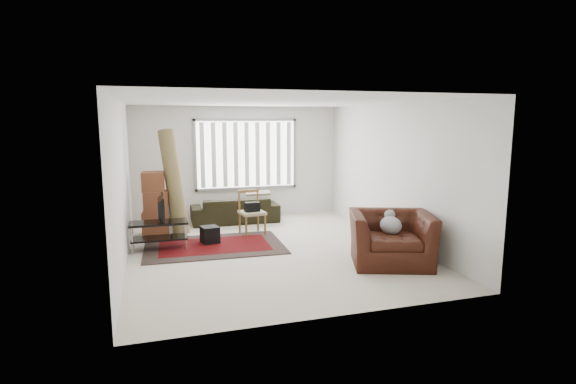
% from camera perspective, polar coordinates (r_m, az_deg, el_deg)
% --- Properties ---
extents(room, '(6.00, 6.02, 2.71)m').
position_cam_1_polar(room, '(8.56, -3.05, 5.00)').
color(room, beige).
rests_on(room, ground).
extents(persian_rug, '(2.64, 1.82, 0.02)m').
position_cam_1_polar(persian_rug, '(8.69, -9.33, -6.77)').
color(persian_rug, black).
rests_on(persian_rug, ground).
extents(tv_stand, '(1.05, 0.47, 0.52)m').
position_cam_1_polar(tv_stand, '(8.65, -16.08, -4.58)').
color(tv_stand, black).
rests_on(tv_stand, ground).
extents(tv, '(0.11, 0.85, 0.49)m').
position_cam_1_polar(tv, '(8.57, -16.20, -2.05)').
color(tv, black).
rests_on(tv, tv_stand).
extents(subwoofer, '(0.37, 0.37, 0.32)m').
position_cam_1_polar(subwoofer, '(8.87, -9.89, -5.33)').
color(subwoofer, black).
rests_on(subwoofer, persian_rug).
extents(moving_boxes, '(0.57, 0.53, 1.32)m').
position_cam_1_polar(moving_boxes, '(9.70, -16.49, -1.70)').
color(moving_boxes, brown).
rests_on(moving_boxes, ground).
extents(white_flatpack, '(0.51, 0.22, 0.64)m').
position_cam_1_polar(white_flatpack, '(9.61, -14.85, -3.52)').
color(white_flatpack, silver).
rests_on(white_flatpack, ground).
extents(rolled_rug, '(0.65, 0.93, 2.20)m').
position_cam_1_polar(rolled_rug, '(9.59, -14.32, 1.21)').
color(rolled_rug, brown).
rests_on(rolled_rug, ground).
extents(sofa, '(2.02, 0.90, 0.77)m').
position_cam_1_polar(sofa, '(10.58, -6.74, -1.76)').
color(sofa, black).
rests_on(sofa, ground).
extents(side_chair, '(0.55, 0.55, 0.92)m').
position_cam_1_polar(side_chair, '(9.43, -4.62, -2.34)').
color(side_chair, '#857757').
rests_on(side_chair, ground).
extents(armchair, '(1.63, 1.53, 0.98)m').
position_cam_1_polar(armchair, '(7.68, 12.96, -5.28)').
color(armchair, '#34130A').
rests_on(armchair, ground).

